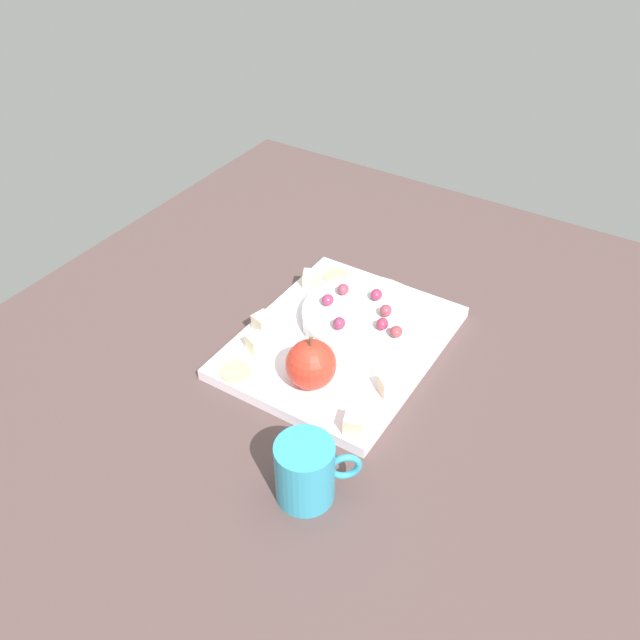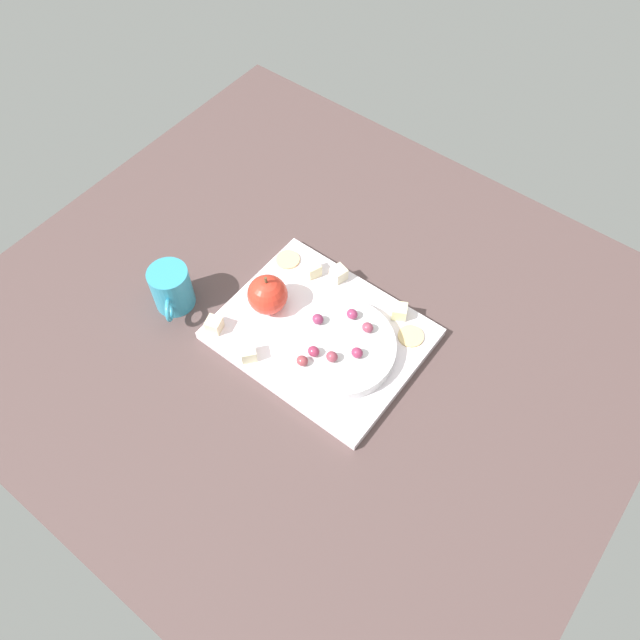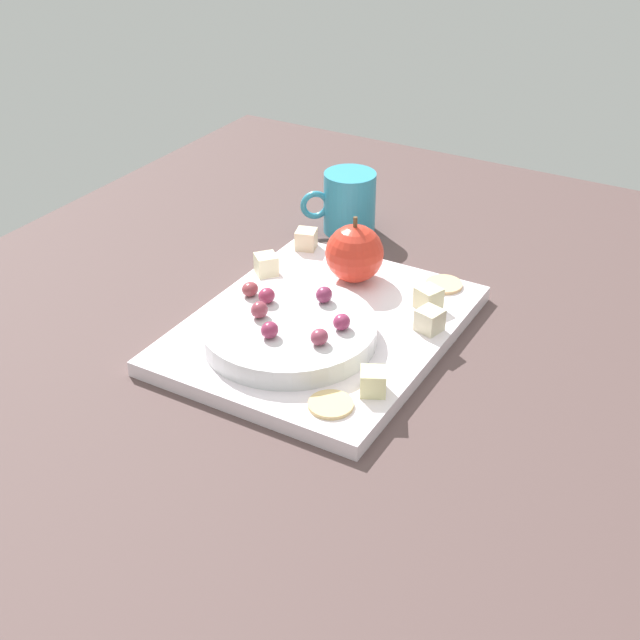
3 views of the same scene
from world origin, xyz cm
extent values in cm
cube|color=#503C3B|center=(0.00, 0.00, 1.80)|extent=(111.57, 100.78, 3.59)
cube|color=white|center=(2.76, -0.88, 4.46)|extent=(33.18, 26.48, 1.73)
cylinder|color=silver|center=(7.49, -2.08, 6.44)|extent=(18.57, 18.57, 2.23)
sphere|color=red|center=(-7.53, -2.33, 8.76)|extent=(6.87, 6.87, 6.87)
cylinder|color=brown|center=(-7.53, -2.33, 12.80)|extent=(0.50, 0.50, 1.20)
cube|color=beige|center=(-1.64, 9.95, 6.56)|extent=(3.00, 3.00, 2.46)
cube|color=beige|center=(-5.90, 7.93, 6.56)|extent=(3.20, 3.20, 2.46)
cube|color=beige|center=(-3.52, -12.10, 6.56)|extent=(3.47, 3.47, 2.46)
cube|color=beige|center=(11.35, 9.80, 6.56)|extent=(3.31, 3.31, 2.46)
cube|color=beige|center=(-11.72, -11.42, 6.56)|extent=(3.09, 3.09, 2.46)
cylinder|color=#E0B27F|center=(-11.35, 7.54, 5.52)|extent=(4.35, 4.35, 0.40)
cylinder|color=#E2BD7E|center=(15.35, 7.41, 5.52)|extent=(4.35, 4.35, 0.40)
ellipsoid|color=#932B48|center=(5.34, -6.19, 8.40)|extent=(1.94, 1.74, 1.69)
ellipsoid|color=#8E394E|center=(9.55, 2.80, 8.37)|extent=(1.94, 1.74, 1.64)
ellipsoid|color=#8F2C4D|center=(10.99, -2.16, 8.41)|extent=(1.94, 1.74, 1.71)
ellipsoid|color=#903949|center=(8.26, -5.20, 8.45)|extent=(1.94, 1.74, 1.79)
ellipsoid|color=#913941|center=(4.95, -8.61, 8.33)|extent=(1.94, 1.74, 1.56)
ellipsoid|color=#832D50|center=(2.13, -0.90, 8.44)|extent=(1.94, 1.74, 1.78)
ellipsoid|color=#922F54|center=(5.99, 3.39, 8.40)|extent=(1.94, 1.74, 1.68)
cylinder|color=teal|center=(-22.05, -10.80, 7.75)|extent=(6.97, 6.97, 8.30)
torus|color=teal|center=(-19.02, -14.37, 7.75)|extent=(3.20, 3.57, 4.00)
camera|label=1|loc=(-62.64, -38.32, 70.09)|focal=38.09mm
camera|label=2|loc=(37.39, -46.09, 94.91)|focal=35.37mm
camera|label=3|loc=(71.93, 38.92, 54.93)|focal=48.37mm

